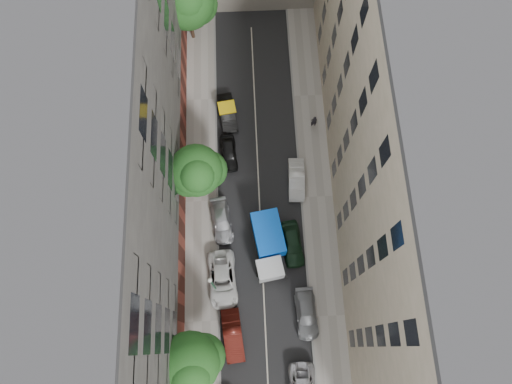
{
  "coord_description": "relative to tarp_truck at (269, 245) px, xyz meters",
  "views": [
    {
      "loc": [
        -0.88,
        -13.41,
        41.31
      ],
      "look_at": [
        -0.37,
        -1.31,
        6.0
      ],
      "focal_mm": 32.0,
      "sensor_mm": 36.0,
      "label": 1
    }
  ],
  "objects": [
    {
      "name": "car_right_1",
      "position": [
        3.0,
        -6.04,
        -0.87
      ],
      "size": [
        2.0,
        4.53,
        1.29
      ],
      "primitive_type": "imported",
      "rotation": [
        0.0,
        0.0,
        0.04
      ],
      "color": "gray",
      "rests_on": "ground"
    },
    {
      "name": "lamp_post",
      "position": [
        -4.8,
        -3.58,
        2.46
      ],
      "size": [
        0.36,
        0.36,
        6.19
      ],
      "color": "#185633",
      "rests_on": "sidewalk_left"
    },
    {
      "name": "road_surface",
      "position": [
        -0.6,
        4.76,
        -1.51
      ],
      "size": [
        8.0,
        44.0,
        0.02
      ],
      "primitive_type": "cube",
      "color": "black",
      "rests_on": "ground"
    },
    {
      "name": "sidewalk_right",
      "position": [
        4.9,
        4.76,
        -1.45
      ],
      "size": [
        3.0,
        44.0,
        0.15
      ],
      "primitive_type": "cube",
      "color": "gray",
      "rests_on": "ground"
    },
    {
      "name": "ground",
      "position": [
        -0.6,
        4.76,
        -1.52
      ],
      "size": [
        120.0,
        120.0,
        0.0
      ],
      "primitive_type": "plane",
      "color": "#4C4C49",
      "rests_on": "ground"
    },
    {
      "name": "tree_near",
      "position": [
        -6.34,
        -9.57,
        3.61
      ],
      "size": [
        4.95,
        4.62,
        7.55
      ],
      "color": "#382619",
      "rests_on": "sidewalk_left"
    },
    {
      "name": "car_left_2",
      "position": [
        -4.2,
        -2.78,
        -0.79
      ],
      "size": [
        2.75,
        5.41,
        1.46
      ],
      "primitive_type": "imported",
      "rotation": [
        0.0,
        0.0,
        0.06
      ],
      "color": "silver",
      "rests_on": "ground"
    },
    {
      "name": "building_left",
      "position": [
        -11.6,
        4.76,
        8.48
      ],
      "size": [
        8.0,
        44.0,
        20.0
      ],
      "primitive_type": "cube",
      "color": "#464341",
      "rests_on": "ground"
    },
    {
      "name": "sidewalk_left",
      "position": [
        -6.1,
        4.76,
        -1.45
      ],
      "size": [
        3.0,
        44.0,
        0.15
      ],
      "primitive_type": "cube",
      "color": "gray",
      "rests_on": "ground"
    },
    {
      "name": "car_left_5",
      "position": [
        -3.4,
        13.76,
        -0.81
      ],
      "size": [
        2.11,
        4.47,
        1.42
      ],
      "primitive_type": "imported",
      "rotation": [
        0.0,
        0.0,
        0.15
      ],
      "color": "black",
      "rests_on": "ground"
    },
    {
      "name": "car_left_1",
      "position": [
        -3.4,
        -7.55,
        -0.79
      ],
      "size": [
        2.04,
        4.62,
        1.47
      ],
      "primitive_type": "imported",
      "rotation": [
        0.0,
        0.0,
        0.11
      ],
      "color": "#4C140F",
      "rests_on": "ground"
    },
    {
      "name": "tree_mid",
      "position": [
        -5.81,
        5.56,
        4.04
      ],
      "size": [
        4.87,
        4.52,
        8.04
      ],
      "color": "#382619",
      "rests_on": "sidewalk_left"
    },
    {
      "name": "pedestrian",
      "position": [
        5.14,
        12.31,
        -0.52
      ],
      "size": [
        0.64,
        0.43,
        1.7
      ],
      "primitive_type": "imported",
      "rotation": [
        0.0,
        0.0,
        3.19
      ],
      "color": "black",
      "rests_on": "sidewalk_right"
    },
    {
      "name": "car_right_2",
      "position": [
        2.2,
        0.16,
        -0.78
      ],
      "size": [
        2.2,
        4.52,
        1.49
      ],
      "primitive_type": "imported",
      "rotation": [
        0.0,
        0.0,
        0.1
      ],
      "color": "black",
      "rests_on": "ground"
    },
    {
      "name": "tree_far",
      "position": [
        -6.8,
        23.41,
        3.87
      ],
      "size": [
        5.79,
        5.59,
        8.18
      ],
      "color": "#382619",
      "rests_on": "sidewalk_left"
    },
    {
      "name": "tarp_truck",
      "position": [
        0.0,
        0.0,
        0.0
      ],
      "size": [
        3.28,
        6.31,
        2.76
      ],
      "rotation": [
        0.0,
        0.0,
        0.17
      ],
      "color": "black",
      "rests_on": "ground"
    },
    {
      "name": "car_right_3",
      "position": [
        3.0,
        6.36,
        -0.82
      ],
      "size": [
        1.66,
        4.3,
        1.4
      ],
      "primitive_type": "imported",
      "rotation": [
        0.0,
        0.0,
        -0.04
      ],
      "color": "silver",
      "rests_on": "ground"
    },
    {
      "name": "building_right",
      "position": [
        10.4,
        4.76,
        8.48
      ],
      "size": [
        8.0,
        44.0,
        20.0
      ],
      "primitive_type": "cube",
      "color": "#C0AC95",
      "rests_on": "ground"
    },
    {
      "name": "car_left_3",
      "position": [
        -4.2,
        2.56,
        -0.89
      ],
      "size": [
        2.38,
        4.6,
        1.27
      ],
      "primitive_type": "imported",
      "rotation": [
        0.0,
        0.0,
        0.14
      ],
      "color": "#B0B1B5",
      "rests_on": "ground"
    },
    {
      "name": "car_left_4",
      "position": [
        -3.4,
        9.43,
        -0.86
      ],
      "size": [
        1.87,
        4.02,
        1.33
      ],
      "primitive_type": "imported",
      "rotation": [
        0.0,
        0.0,
        0.08
      ],
      "color": "black",
      "rests_on": "ground"
    }
  ]
}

